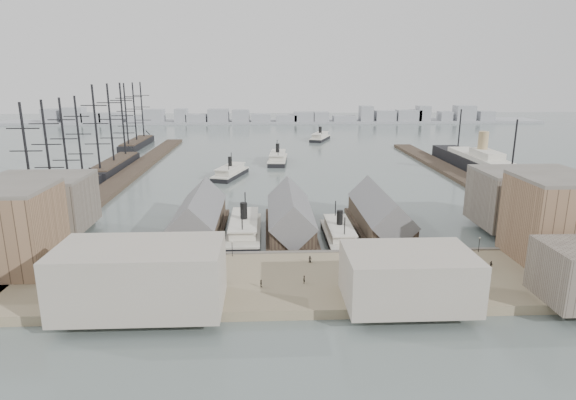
{
  "coord_description": "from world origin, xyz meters",
  "views": [
    {
      "loc": [
        -6.56,
        -115.25,
        44.3
      ],
      "look_at": [
        0.0,
        30.0,
        6.0
      ],
      "focal_mm": 30.0,
      "sensor_mm": 36.0,
      "label": 1
    }
  ],
  "objects_px": {
    "ocean_steamer": "(481,164)",
    "horse_cart_left": "(102,271)",
    "tram": "(444,258)",
    "horse_cart_center": "(218,279)",
    "ferry_docked_west": "(244,229)",
    "horse_cart_right": "(412,274)"
  },
  "relations": [
    {
      "from": "ocean_steamer",
      "to": "horse_cart_left",
      "type": "distance_m",
      "value": 177.01
    },
    {
      "from": "ocean_steamer",
      "to": "horse_cart_right",
      "type": "height_order",
      "value": "ocean_steamer"
    },
    {
      "from": "horse_cart_left",
      "to": "ferry_docked_west",
      "type": "bearing_deg",
      "value": -35.63
    },
    {
      "from": "ferry_docked_west",
      "to": "horse_cart_right",
      "type": "bearing_deg",
      "value": -41.7
    },
    {
      "from": "tram",
      "to": "horse_cart_right",
      "type": "bearing_deg",
      "value": -153.15
    },
    {
      "from": "horse_cart_center",
      "to": "ocean_steamer",
      "type": "bearing_deg",
      "value": -8.55
    },
    {
      "from": "horse_cart_left",
      "to": "horse_cart_right",
      "type": "relative_size",
      "value": 1.0
    },
    {
      "from": "ferry_docked_west",
      "to": "horse_cart_center",
      "type": "xyz_separation_m",
      "value": [
        -4.06,
        -34.17,
        0.31
      ]
    },
    {
      "from": "ocean_steamer",
      "to": "ferry_docked_west",
      "type": "bearing_deg",
      "value": -140.61
    },
    {
      "from": "horse_cart_center",
      "to": "tram",
      "type": "bearing_deg",
      "value": -48.39
    },
    {
      "from": "ocean_steamer",
      "to": "horse_cart_center",
      "type": "relative_size",
      "value": 20.19
    },
    {
      "from": "horse_cart_center",
      "to": "horse_cart_right",
      "type": "relative_size",
      "value": 0.98
    },
    {
      "from": "ocean_steamer",
      "to": "horse_cart_right",
      "type": "bearing_deg",
      "value": -119.57
    },
    {
      "from": "ocean_steamer",
      "to": "horse_cart_right",
      "type": "distance_m",
      "value": 137.3
    },
    {
      "from": "horse_cart_left",
      "to": "horse_cart_center",
      "type": "xyz_separation_m",
      "value": [
        25.4,
        -5.28,
        -0.01
      ]
    },
    {
      "from": "horse_cart_left",
      "to": "tram",
      "type": "bearing_deg",
      "value": -78.71
    },
    {
      "from": "ocean_steamer",
      "to": "horse_cart_left",
      "type": "xyz_separation_m",
      "value": [
        -134.46,
        -115.11,
        -1.25
      ]
    },
    {
      "from": "tram",
      "to": "horse_cart_center",
      "type": "height_order",
      "value": "tram"
    },
    {
      "from": "ocean_steamer",
      "to": "horse_cart_center",
      "type": "distance_m",
      "value": 162.45
    },
    {
      "from": "horse_cart_left",
      "to": "horse_cart_center",
      "type": "height_order",
      "value": "horse_cart_left"
    },
    {
      "from": "tram",
      "to": "horse_cart_center",
      "type": "distance_m",
      "value": 51.02
    },
    {
      "from": "ocean_steamer",
      "to": "horse_cart_center",
      "type": "bearing_deg",
      "value": -132.17
    }
  ]
}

